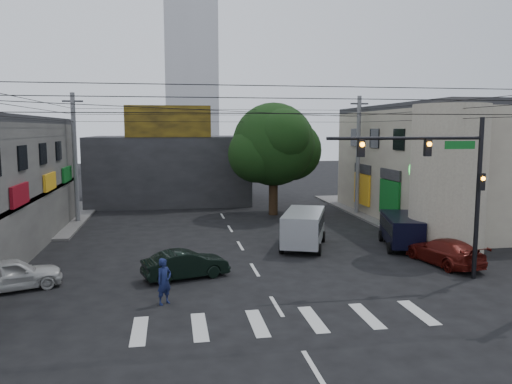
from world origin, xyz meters
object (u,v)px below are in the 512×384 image
object	(u,v)px
silver_minivan	(304,230)
street_tree	(273,145)
maroon_sedan	(444,251)
white_compact	(11,274)
utility_pole_far_right	(358,156)
navy_van	(401,232)
dark_sedan	(186,264)
traffic_gantry	(444,172)
traffic_officer	(164,281)
utility_pole_far_left	(75,159)

from	to	relation	value
silver_minivan	street_tree	bearing A→B (deg)	18.46
street_tree	maroon_sedan	bearing A→B (deg)	-70.81
white_compact	maroon_sedan	world-z (taller)	white_compact
utility_pole_far_right	navy_van	distance (m)	11.61
utility_pole_far_right	dark_sedan	bearing A→B (deg)	-133.07
street_tree	traffic_gantry	distance (m)	18.42
traffic_gantry	traffic_officer	distance (m)	12.68
utility_pole_far_right	dark_sedan	world-z (taller)	utility_pole_far_right
silver_minivan	traffic_gantry	bearing A→B (deg)	-127.21
traffic_gantry	silver_minivan	size ratio (longest dim) A/B	1.39
maroon_sedan	utility_pole_far_left	bearing A→B (deg)	-45.73
utility_pole_far_right	navy_van	size ratio (longest dim) A/B	1.90
street_tree	utility_pole_far_left	xyz separation A→B (m)	(-14.50, -1.00, -0.87)
utility_pole_far_left	navy_van	xyz separation A→B (m)	(19.44, -10.90, -3.69)
utility_pole_far_right	silver_minivan	xyz separation A→B (m)	(-7.01, -9.97, -3.57)
traffic_gantry	utility_pole_far_right	xyz separation A→B (m)	(2.68, 17.00, -0.23)
navy_van	utility_pole_far_right	bearing A→B (deg)	7.05
utility_pole_far_right	white_compact	size ratio (longest dim) A/B	2.15
maroon_sedan	navy_van	world-z (taller)	navy_van
traffic_gantry	navy_van	world-z (taller)	traffic_gantry
utility_pole_far_left	navy_van	size ratio (longest dim) A/B	1.90
dark_sedan	silver_minivan	xyz separation A→B (m)	(6.77, 4.78, 0.40)
dark_sedan	maroon_sedan	size ratio (longest dim) A/B	0.86
utility_pole_far_right	white_compact	bearing A→B (deg)	-144.06
street_tree	utility_pole_far_right	xyz separation A→B (m)	(6.50, -1.00, -0.87)
utility_pole_far_left	maroon_sedan	bearing A→B (deg)	-36.22
traffic_gantry	utility_pole_far_left	distance (m)	25.00
utility_pole_far_right	dark_sedan	size ratio (longest dim) A/B	2.26
traffic_gantry	maroon_sedan	size ratio (longest dim) A/B	1.52
traffic_gantry	maroon_sedan	distance (m)	5.08
traffic_officer	utility_pole_far_right	bearing A→B (deg)	11.29
white_compact	navy_van	world-z (taller)	navy_van
silver_minivan	traffic_officer	size ratio (longest dim) A/B	2.90
white_compact	navy_van	size ratio (longest dim) A/B	0.88
utility_pole_far_right	traffic_officer	xyz separation A→B (m)	(-14.69, -18.00, -3.70)
dark_sedan	traffic_officer	xyz separation A→B (m)	(-0.91, -3.26, 0.26)
silver_minivan	traffic_officer	bearing A→B (deg)	157.43
utility_pole_far_left	silver_minivan	world-z (taller)	utility_pole_far_left
utility_pole_far_right	navy_van	bearing A→B (deg)	-98.16
silver_minivan	dark_sedan	bearing A→B (deg)	146.35
navy_van	silver_minivan	bearing A→B (deg)	95.52
dark_sedan	maroon_sedan	world-z (taller)	maroon_sedan
maroon_sedan	traffic_officer	distance (m)	14.04
utility_pole_far_left	utility_pole_far_right	distance (m)	21.00
utility_pole_far_right	white_compact	world-z (taller)	utility_pole_far_right
white_compact	traffic_officer	xyz separation A→B (m)	(6.31, -2.78, 0.22)
traffic_gantry	maroon_sedan	bearing A→B (deg)	56.35
street_tree	traffic_gantry	bearing A→B (deg)	-78.01
navy_van	traffic_officer	xyz separation A→B (m)	(-13.13, -7.10, -0.01)
traffic_officer	traffic_gantry	bearing A→B (deg)	-34.75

